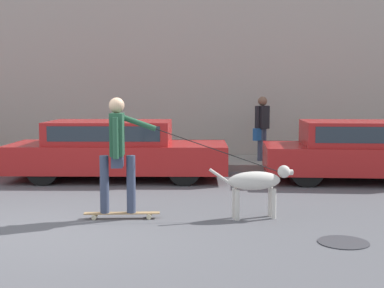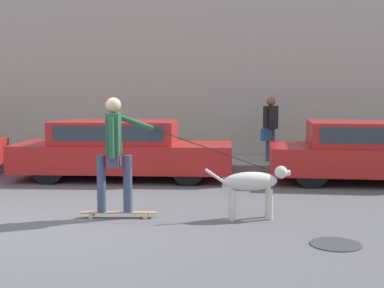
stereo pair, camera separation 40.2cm
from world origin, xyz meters
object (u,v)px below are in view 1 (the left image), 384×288
Objects in this scene: parked_car_1 at (116,150)px; dog at (257,183)px; parked_car_2 at (362,152)px; skateboarder at (118,149)px; pedestrian_with_bag at (262,125)px.

dog is (2.63, -3.24, -0.09)m from parked_car_1.
parked_car_1 is 4.18m from dog.
parked_car_2 is 5.46m from skateboarder.
pedestrian_with_bag is at bearing 134.89° from parked_car_2.
skateboarder reaches higher than dog.
skateboarder is 5.86m from pedestrian_with_bag.
dog is 2.01m from skateboarder.
parked_car_1 is 1.11× the size of parked_car_2.
parked_car_1 is 3.68× the size of dog.
parked_car_2 is at bearing 33.01° from skateboarder.
pedestrian_with_bag reaches higher than parked_car_1.
skateboarder is (-4.28, -3.37, 0.39)m from parked_car_2.
parked_car_1 is at bearing 96.20° from skateboarder.
pedestrian_with_bag is (0.48, 5.21, 0.49)m from dog.
skateboarder is at bearing -80.64° from parked_car_1.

